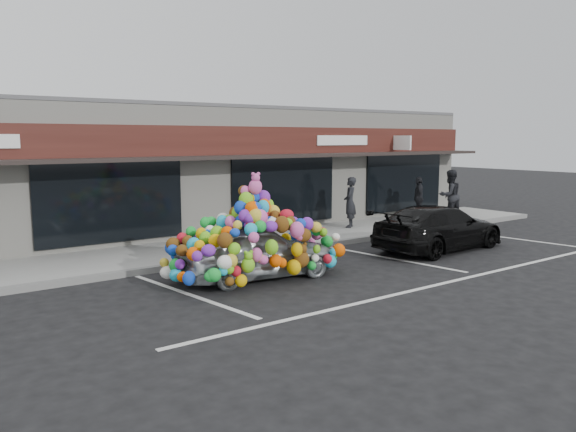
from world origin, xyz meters
TOP-DOWN VIEW (x-y plane):
  - ground at (0.00, 0.00)m, footprint 90.00×90.00m
  - shop_building at (0.00, 8.44)m, footprint 24.00×7.20m
  - sidewalk at (0.00, 4.00)m, footprint 26.00×3.00m
  - kerb at (0.00, 2.50)m, footprint 26.00×0.18m
  - parking_stripe_left at (-3.20, 0.20)m, footprint 0.73×4.37m
  - parking_stripe_mid at (2.80, 0.20)m, footprint 0.73×4.37m
  - parking_stripe_right at (8.20, 0.20)m, footprint 0.73×4.37m
  - lane_line at (2.00, -2.30)m, footprint 14.00×0.12m
  - toy_car at (-1.32, 0.56)m, footprint 2.74×4.17m
  - black_sedan at (4.76, 0.25)m, footprint 2.11×4.63m
  - pedestrian_a at (4.88, 4.19)m, footprint 0.75×0.74m
  - pedestrian_b at (8.98, 3.18)m, footprint 1.04×0.87m
  - pedestrian_c at (8.42, 4.20)m, footprint 0.98×0.91m

SIDE VIEW (x-z plane):
  - ground at x=0.00m, z-range 0.00..0.00m
  - parking_stripe_left at x=-3.20m, z-range 0.00..0.01m
  - parking_stripe_mid at x=2.80m, z-range 0.00..0.01m
  - parking_stripe_right at x=8.20m, z-range 0.00..0.01m
  - lane_line at x=2.00m, z-range 0.00..0.01m
  - sidewalk at x=0.00m, z-range 0.00..0.15m
  - kerb at x=0.00m, z-range -0.01..0.15m
  - black_sedan at x=4.76m, z-range 0.00..1.32m
  - toy_car at x=-1.32m, z-range -0.37..1.96m
  - pedestrian_c at x=8.42m, z-range 0.15..1.77m
  - pedestrian_a at x=4.88m, z-range 0.15..1.90m
  - pedestrian_b at x=8.98m, z-range 0.15..2.06m
  - shop_building at x=0.00m, z-range 0.01..4.32m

